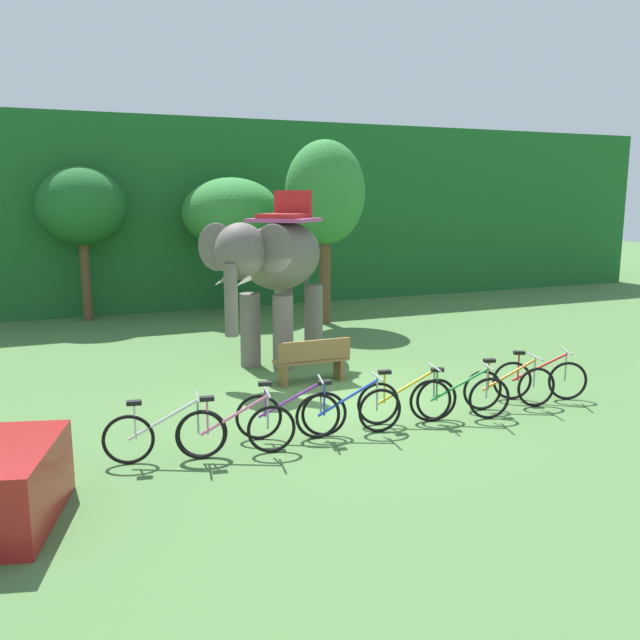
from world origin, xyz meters
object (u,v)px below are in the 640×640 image
at_px(tree_far_left, 232,214).
at_px(elephant, 277,264).
at_px(bike_white, 165,435).
at_px(bike_purple, 291,414).
at_px(bike_yellow, 407,400).
at_px(bike_blue, 349,411).
at_px(bike_green, 460,398).
at_px(bike_pink, 236,430).
at_px(bike_red, 540,379).
at_px(tree_far_right, 325,194).
at_px(wooden_bench, 313,359).
at_px(tree_center_left, 81,207).
at_px(bike_orange, 509,387).

xyz_separation_m(tree_far_left, elephant, (-0.76, -6.45, -0.91)).
xyz_separation_m(bike_white, bike_purple, (1.93, 0.18, 0.00)).
bearing_deg(bike_yellow, bike_blue, -171.35).
bearing_deg(elephant, tree_far_left, 83.25).
height_order(bike_white, bike_green, same).
distance_m(bike_white, bike_pink, 0.98).
xyz_separation_m(tree_far_left, bike_red, (2.70, -10.97, -2.73)).
bearing_deg(bike_pink, bike_red, 4.62).
height_order(tree_far_right, wooden_bench, tree_far_right).
bearing_deg(bike_blue, bike_yellow, 8.65).
height_order(tree_far_left, bike_pink, tree_far_left).
xyz_separation_m(tree_far_right, wooden_bench, (-2.71, -5.75, -3.23)).
distance_m(elephant, bike_red, 5.97).
height_order(bike_pink, bike_green, same).
xyz_separation_m(tree_center_left, bike_purple, (2.21, -11.59, -2.96)).
bearing_deg(bike_white, bike_blue, -1.16).
distance_m(tree_far_right, bike_white, 11.07).
xyz_separation_m(bike_pink, bike_purple, (0.97, 0.37, 0.00)).
xyz_separation_m(elephant, bike_purple, (-1.37, -4.62, -1.82)).
relative_size(tree_center_left, bike_red, 2.84).
height_order(tree_center_left, bike_blue, tree_center_left).
height_order(elephant, bike_red, elephant).
height_order(bike_purple, bike_green, same).
bearing_deg(bike_pink, bike_orange, 3.06).
bearing_deg(bike_yellow, bike_purple, 178.09).
height_order(elephant, wooden_bench, elephant).
distance_m(bike_pink, bike_green, 3.81).
distance_m(tree_far_left, wooden_bench, 8.80).
height_order(tree_far_left, bike_red, tree_far_left).
bearing_deg(tree_center_left, bike_white, -88.66).
xyz_separation_m(bike_pink, bike_yellow, (2.96, 0.30, 0.00)).
distance_m(tree_far_left, bike_red, 11.62).
xyz_separation_m(bike_red, wooden_bench, (-3.39, 2.61, 0.09)).
bearing_deg(bike_blue, bike_green, -1.81).
relative_size(elephant, bike_blue, 2.22).
height_order(tree_far_right, bike_green, tree_far_right).
bearing_deg(bike_white, tree_center_left, 91.34).
bearing_deg(wooden_bench, bike_purple, -118.05).
height_order(tree_center_left, bike_yellow, tree_center_left).
height_order(tree_far_left, bike_orange, tree_far_left).
xyz_separation_m(tree_far_left, bike_orange, (1.86, -11.17, -2.73)).
relative_size(tree_far_left, bike_purple, 2.53).
distance_m(elephant, bike_white, 6.10).
relative_size(bike_blue, wooden_bench, 1.13).
xyz_separation_m(bike_white, wooden_bench, (3.37, 2.88, 0.09)).
relative_size(bike_pink, bike_green, 1.02).
bearing_deg(tree_far_right, bike_red, -85.34).
distance_m(bike_blue, bike_green, 1.98).
bearing_deg(tree_far_right, bike_white, -125.16).
bearing_deg(wooden_bench, tree_far_left, 85.27).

